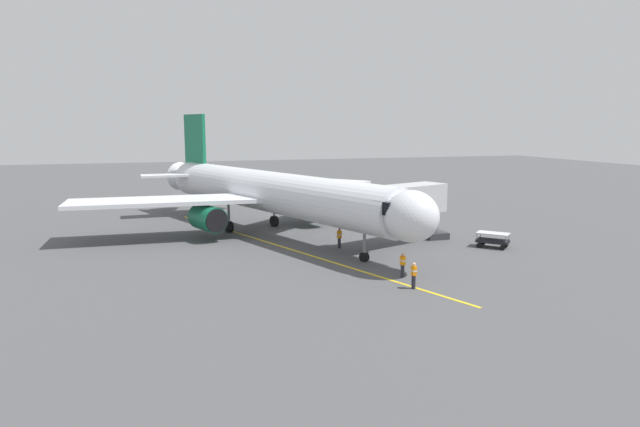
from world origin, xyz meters
TOP-DOWN VIEW (x-y plane):
  - ground_plane at (0.00, 0.00)m, footprint 220.00×220.00m
  - apron_lead_in_line at (1.41, 6.92)m, footprint 14.18×37.57m
  - airplane at (1.51, 0.65)m, footprint 32.62×38.90m
  - jet_bridge at (-7.45, 9.35)m, footprint 11.30×6.35m
  - ground_crew_marshaller at (-3.61, 21.13)m, footprint 0.26×0.41m
  - ground_crew_wing_walker at (-3.00, 8.69)m, footprint 0.47×0.41m
  - ground_crew_loader at (-4.12, 18.50)m, footprint 0.30×0.43m
  - belt_loader_near_nose at (-14.36, -13.31)m, footprint 3.20×4.61m
  - baggage_cart_portside at (-15.49, 12.34)m, footprint 2.80×2.86m
  - tug_starboard_side at (-9.17, -6.85)m, footprint 2.40×2.73m

SIDE VIEW (x-z plane):
  - ground_plane at x=0.00m, z-range 0.00..0.00m
  - apron_lead_in_line at x=1.41m, z-range 0.00..0.01m
  - baggage_cart_portside at x=-15.49m, z-range 0.02..1.29m
  - tug_starboard_side at x=-9.17m, z-range -0.05..1.45m
  - belt_loader_near_nose at x=-14.36m, z-range -0.45..1.88m
  - ground_crew_marshaller at x=-3.61m, z-range 0.03..1.74m
  - ground_crew_wing_walker at x=-3.00m, z-range 0.03..1.74m
  - ground_crew_loader at x=-4.12m, z-range 0.03..1.74m
  - jet_bridge at x=-7.45m, z-range 1.06..6.46m
  - airplane at x=1.51m, z-range -1.75..9.75m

